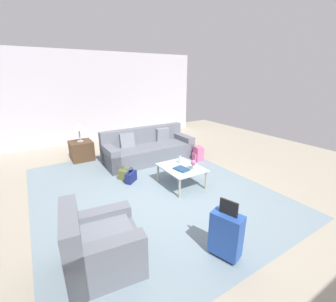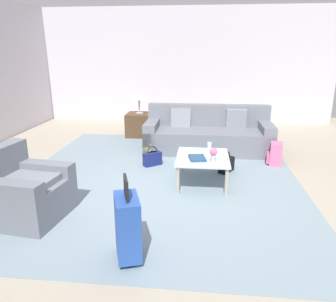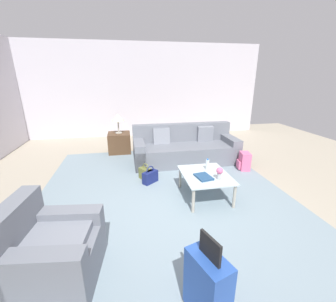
% 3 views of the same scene
% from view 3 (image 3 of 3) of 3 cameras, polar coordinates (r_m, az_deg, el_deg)
% --- Properties ---
extents(ground_plane, '(12.00, 12.00, 0.00)m').
position_cam_3_polar(ground_plane, '(3.66, 3.72, -15.23)').
color(ground_plane, '#A89E89').
extents(wall_right, '(0.12, 8.00, 3.10)m').
position_cam_3_polar(wall_right, '(8.05, -5.27, 15.02)').
color(wall_right, silver).
rests_on(wall_right, ground).
extents(area_rug, '(5.20, 4.40, 0.01)m').
position_cam_3_polar(area_rug, '(4.12, -1.13, -10.94)').
color(area_rug, gray).
rests_on(area_rug, ground).
extents(couch, '(0.97, 2.49, 0.90)m').
position_cam_3_polar(couch, '(5.60, 4.18, 0.49)').
color(couch, slate).
rests_on(couch, ground).
extents(armchair, '(0.97, 0.98, 0.86)m').
position_cam_3_polar(armchair, '(2.82, -28.38, -21.96)').
color(armchair, slate).
rests_on(armchair, ground).
extents(coffee_table, '(0.96, 0.78, 0.43)m').
position_cam_3_polar(coffee_table, '(3.94, 9.49, -6.54)').
color(coffee_table, silver).
rests_on(coffee_table, ground).
extents(water_bottle, '(0.06, 0.06, 0.20)m').
position_cam_3_polar(water_bottle, '(4.09, 9.97, -3.40)').
color(water_bottle, silver).
rests_on(water_bottle, coffee_table).
extents(coffee_table_book, '(0.34, 0.28, 0.03)m').
position_cam_3_polar(coffee_table_book, '(3.79, 9.01, -6.49)').
color(coffee_table_book, navy).
rests_on(coffee_table_book, coffee_table).
extents(flower_vase, '(0.11, 0.11, 0.21)m').
position_cam_3_polar(flower_vase, '(3.74, 12.94, -5.26)').
color(flower_vase, '#B2B7BC').
rests_on(flower_vase, coffee_table).
extents(side_table, '(0.60, 0.60, 0.54)m').
position_cam_3_polar(side_table, '(6.39, -12.21, 2.10)').
color(side_table, '#513823').
rests_on(side_table, ground).
extents(table_lamp, '(0.34, 0.34, 0.53)m').
position_cam_3_polar(table_lamp, '(6.23, -12.64, 8.14)').
color(table_lamp, '#ADA899').
rests_on(table_lamp, side_table).
extents(suitcase_blue, '(0.45, 0.34, 0.85)m').
position_cam_3_polar(suitcase_blue, '(2.22, 9.97, -30.66)').
color(suitcase_blue, '#2851AD').
rests_on(suitcase_blue, ground).
extents(handbag_navy, '(0.31, 0.34, 0.36)m').
position_cam_3_polar(handbag_navy, '(4.50, -4.54, -6.53)').
color(handbag_navy, navy).
rests_on(handbag_navy, ground).
extents(handbag_black, '(0.35, 0.29, 0.36)m').
position_cam_3_polar(handbag_black, '(4.63, 11.81, -6.11)').
color(handbag_black, black).
rests_on(handbag_black, ground).
extents(handbag_olive, '(0.35, 0.29, 0.36)m').
position_cam_3_polar(handbag_olive, '(4.63, -5.62, -5.79)').
color(handbag_olive, olive).
rests_on(handbag_olive, ground).
extents(backpack_pink, '(0.34, 0.30, 0.40)m').
position_cam_3_polar(backpack_pink, '(5.37, 18.76, -2.50)').
color(backpack_pink, pink).
rests_on(backpack_pink, ground).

